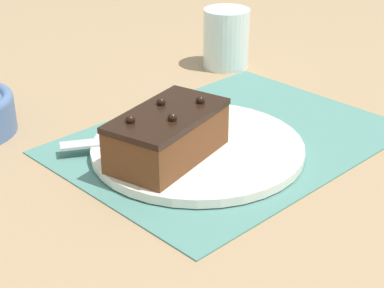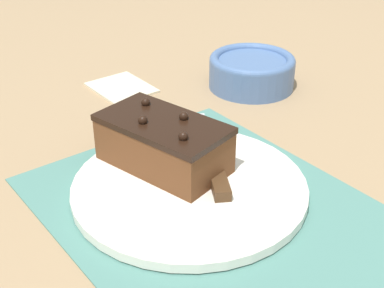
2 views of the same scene
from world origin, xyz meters
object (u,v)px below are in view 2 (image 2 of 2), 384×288
object	(u,v)px
cake_plate	(192,186)
small_bowl	(252,70)
serving_knife	(213,165)
chocolate_cake	(164,143)

from	to	relation	value
cake_plate	small_bowl	xyz separation A→B (m)	(-0.20, 0.28, 0.02)
cake_plate	small_bowl	bearing A→B (deg)	124.66
cake_plate	serving_knife	world-z (taller)	serving_knife
serving_knife	small_bowl	world-z (taller)	small_bowl
cake_plate	chocolate_cake	xyz separation A→B (m)	(-0.05, -0.00, 0.04)
serving_knife	small_bowl	distance (m)	0.31
serving_knife	small_bowl	size ratio (longest dim) A/B	1.38
small_bowl	cake_plate	bearing A→B (deg)	-55.34
chocolate_cake	small_bowl	world-z (taller)	chocolate_cake
chocolate_cake	cake_plate	bearing A→B (deg)	3.55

